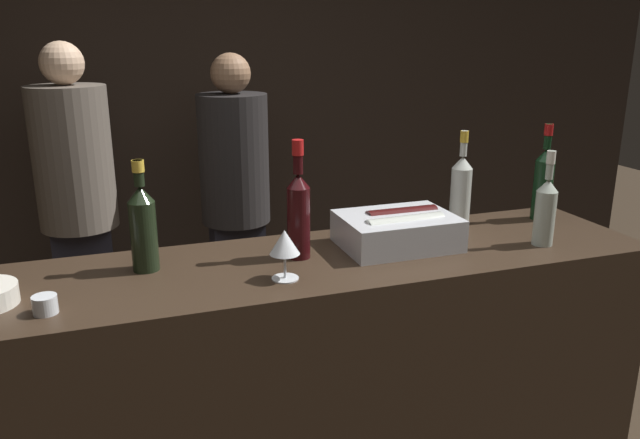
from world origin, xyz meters
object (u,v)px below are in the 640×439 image
Objects in this scene: rose_wine_bottle at (461,188)px; person_blond_tee at (77,195)px; red_wine_bottle_tall at (298,210)px; wine_glass at (285,244)px; champagne_bottle at (143,225)px; ice_bin_with_bottles at (398,229)px; candle_votive at (45,305)px; white_wine_bottle at (546,208)px; person_in_hoodie at (235,192)px; red_wine_bottle_burgundy at (543,181)px.

person_blond_tee is at bearing 134.35° from rose_wine_bottle.
person_blond_tee is (-0.71, 1.55, -0.27)m from red_wine_bottle_tall.
champagne_bottle is at bearing 151.00° from wine_glass.
person_blond_tee is at bearing 124.20° from ice_bin_with_bottles.
wine_glass is at bearing -54.80° from person_blond_tee.
champagne_bottle is at bearing 40.87° from candle_votive.
wine_glass is 0.43m from champagne_bottle.
person_blond_tee is (-0.25, 1.51, -0.26)m from champagne_bottle.
red_wine_bottle_tall is 0.82m from white_wine_bottle.
red_wine_bottle_tall is 1.54m from person_in_hoodie.
red_wine_bottle_burgundy is at bearing 13.68° from wine_glass.
red_wine_bottle_tall is (-0.35, 0.00, 0.10)m from ice_bin_with_bottles.
person_blond_tee is (-0.81, 0.05, 0.04)m from person_in_hoodie.
red_wine_bottle_burgundy is (1.73, 0.29, 0.12)m from candle_votive.
red_wine_bottle_tall is 0.47m from champagne_bottle.
champagne_bottle is 1.59m from person_in_hoodie.
red_wine_bottle_tall is 1.73m from person_blond_tee.
champagne_bottle is at bearing 174.36° from red_wine_bottle_tall.
person_blond_tee reaches higher than white_wine_bottle.
white_wine_bottle is (0.46, -0.15, 0.07)m from ice_bin_with_bottles.
wine_glass is 0.41× the size of red_wine_bottle_burgundy.
person_in_hoodie reaches higher than rose_wine_bottle.
person_blond_tee is at bearing 109.88° from wine_glass.
rose_wine_bottle is 1.09× the size of white_wine_bottle.
rose_wine_bottle is at bearing 4.91° from champagne_bottle.
rose_wine_bottle is at bearing 13.16° from candle_votive.
ice_bin_with_bottles is at bearing -0.48° from red_wine_bottle_tall.
ice_bin_with_bottles is 1.11× the size of champagne_bottle.
red_wine_bottle_tall reaches higher than white_wine_bottle.
person_blond_tee is at bearing 89.37° from candle_votive.
rose_wine_bottle is (1.13, 0.10, -0.00)m from champagne_bottle.
wine_glass is at bearing -158.11° from rose_wine_bottle.
champagne_bottle is at bearing -175.09° from rose_wine_bottle.
red_wine_bottle_tall reaches higher than rose_wine_bottle.
person_in_hoodie is at bearing 86.24° from red_wine_bottle_tall.
red_wine_bottle_burgundy is at bearing 2.25° from champagne_bottle.
ice_bin_with_bottles is at bearing 9.52° from candle_votive.
candle_votive is (-1.08, -0.18, -0.03)m from ice_bin_with_bottles.
red_wine_bottle_tall is at bearing -50.06° from person_blond_tee.
red_wine_bottle_tall reaches higher than champagne_bottle.
candle_votive is at bearing -139.13° from champagne_bottle.
person_in_hoodie is at bearing 68.81° from champagne_bottle.
wine_glass is at bearing -119.64° from red_wine_bottle_tall.
red_wine_bottle_burgundy is at bearing 9.28° from ice_bin_with_bottles.
person_blond_tee is (-1.38, 1.41, -0.26)m from rose_wine_bottle.
ice_bin_with_bottles is at bearing -155.50° from rose_wine_bottle.
red_wine_bottle_tall is at bearing 179.52° from ice_bin_with_bottles.
wine_glass is 0.09× the size of person_blond_tee.
white_wine_bottle is at bearing -32.88° from person_blond_tee.
ice_bin_with_bottles is 0.82m from champagne_bottle.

